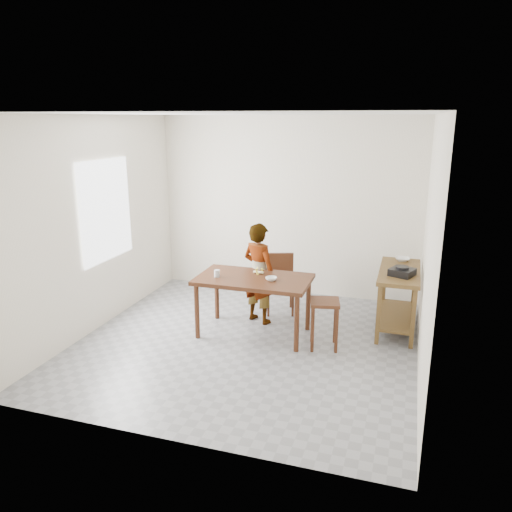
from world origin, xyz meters
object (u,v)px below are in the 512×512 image
(dining_chair, at_px, (280,284))
(stool, at_px, (324,324))
(dining_table, at_px, (254,306))
(prep_counter, at_px, (397,300))
(child, at_px, (259,273))

(dining_chair, height_order, stool, dining_chair)
(dining_table, distance_m, stool, 0.93)
(prep_counter, xyz_separation_m, child, (-1.78, -0.29, 0.28))
(prep_counter, height_order, child, child)
(child, bearing_deg, dining_table, 121.03)
(dining_table, bearing_deg, dining_chair, 81.12)
(prep_counter, bearing_deg, dining_table, -157.85)
(child, bearing_deg, prep_counter, -147.50)
(child, distance_m, dining_chair, 0.52)
(dining_table, relative_size, child, 1.04)
(prep_counter, relative_size, child, 0.89)
(prep_counter, xyz_separation_m, dining_chair, (-1.59, 0.12, 0.01))
(prep_counter, bearing_deg, child, -170.76)
(dining_table, xyz_separation_m, stool, (0.92, -0.12, -0.08))
(stool, bearing_deg, prep_counter, 45.60)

